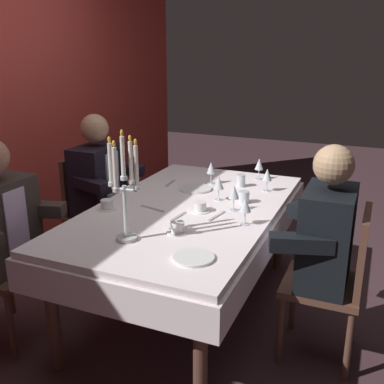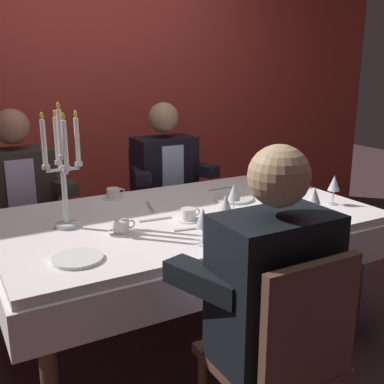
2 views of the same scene
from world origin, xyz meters
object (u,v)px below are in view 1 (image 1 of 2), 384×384
Objects in this scene: coffee_cup_2 at (107,205)px; wine_glass_0 at (259,165)px; wine_glass_1 at (211,168)px; dining_table at (187,224)px; wine_glass_3 at (219,183)px; water_tumbler_1 at (244,197)px; dinner_plate_0 at (195,189)px; wine_glass_4 at (234,192)px; candelabra at (124,190)px; seated_diner_2 at (97,180)px; wine_glass_2 at (245,206)px; coffee_cup_0 at (178,228)px; seated_diner_1 at (328,237)px; wine_glass_5 at (267,175)px; coffee_cup_1 at (200,207)px; water_tumbler_0 at (241,181)px; dinner_plate_1 at (194,257)px.

wine_glass_0 is at bearing -34.51° from coffee_cup_2.
dining_table is at bearing -175.51° from wine_glass_1.
water_tumbler_1 is at bearing -85.29° from wine_glass_3.
dinner_plate_0 is 1.42× the size of wine_glass_4.
wine_glass_3 is at bearing -15.78° from candelabra.
coffee_cup_2 is (-0.44, 0.59, -0.09)m from wine_glass_3.
water_tumbler_1 is at bearing -94.10° from seated_diner_2.
wine_glass_3 is (0.35, 0.29, 0.00)m from wine_glass_2.
wine_glass_0 is 1.24× the size of coffee_cup_0.
wine_glass_4 is 0.13× the size of seated_diner_1.
water_tumbler_1 is (-0.14, -0.40, 0.03)m from dinner_plate_0.
wine_glass_0 is 1.00× the size of wine_glass_5.
seated_diner_1 is 1.00× the size of seated_diner_2.
dinner_plate_0 is 0.19× the size of seated_diner_2.
seated_diner_1 is at bearing -96.17° from coffee_cup_1.
seated_diner_1 is (-0.67, -0.93, -0.12)m from wine_glass_1.
water_tumbler_1 is at bearing -59.17° from coffee_cup_2.
water_tumbler_1 is (-0.30, 0.07, -0.08)m from wine_glass_5.
water_tumbler_0 is 1.13× the size of water_tumbler_1.
candelabra is at bearing 157.13° from wine_glass_5.
wine_glass_1 is at bearing 54.31° from seated_diner_1.
wine_glass_1 is 1.24× the size of coffee_cup_2.
wine_glass_1 is 0.24m from water_tumbler_0.
wine_glass_0 is at bearing -13.88° from candelabra.
seated_diner_2 reaches higher than wine_glass_3.
wine_glass_2 is at bearing -109.25° from dining_table.
wine_glass_5 is at bearing -80.35° from seated_diner_2.
dinner_plate_1 is (-0.67, -0.33, 0.13)m from dining_table.
candelabra reaches higher than dinner_plate_0.
water_tumbler_1 is 1.20m from seated_diner_2.
coffee_cup_0 is at bearing -46.31° from candelabra.
dinner_plate_0 is 1.76× the size of coffee_cup_0.
wine_glass_0 is at bearing 10.29° from wine_glass_2.
wine_glass_2 reaches higher than coffee_cup_1.
seated_diner_2 reaches higher than wine_glass_1.
water_tumbler_1 is at bearing -6.47° from wine_glass_4.
coffee_cup_2 is at bearing 145.49° from wine_glass_0.
wine_glass_3 is (0.80, -0.23, -0.16)m from candelabra.
dinner_plate_1 is (-0.07, -0.41, -0.27)m from candelabra.
wine_glass_0 is (1.45, 0.07, 0.11)m from dinner_plate_1.
coffee_cup_2 is at bearing -140.63° from seated_diner_2.
coffee_cup_1 is at bearing 169.99° from wine_glass_0.
seated_diner_2 is (0.70, 1.01, -0.03)m from coffee_cup_0.
wine_glass_2 is 1.24× the size of coffee_cup_2.
wine_glass_0 is 0.13× the size of seated_diner_1.
coffee_cup_2 is (0.43, 0.77, 0.02)m from dinner_plate_1.
wine_glass_1 is 0.59m from wine_glass_4.
wine_glass_0 and wine_glass_4 have the same top height.
coffee_cup_1 is (-0.56, 0.28, -0.09)m from wine_glass_5.
water_tumbler_1 is (-0.32, -0.35, -0.08)m from wine_glass_1.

